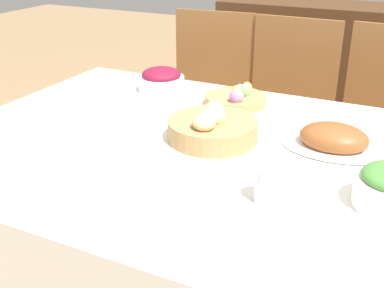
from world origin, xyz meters
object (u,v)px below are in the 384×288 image
Objects in this scene: spoon at (215,224)px; beet_salad_bowl at (161,80)px; drinking_cup at (269,185)px; butter_dish at (92,152)px; sideboard at (309,76)px; dinner_plate at (146,204)px; fork at (95,191)px; ham_platter at (334,140)px; chair_far_center at (283,116)px; chair_far_left at (206,103)px; chair_far_right at (381,132)px; bread_basket at (212,127)px; egg_basket at (236,99)px; knife at (203,221)px.

beet_salad_bowl is at bearing 127.01° from spoon.
drinking_cup is 0.53m from butter_dish.
dinner_plate is at bearing -86.91° from sideboard.
fork is (-0.15, 0.00, -0.00)m from dinner_plate.
sideboard is at bearing 104.70° from ham_platter.
chair_far_center is at bearing 114.39° from ham_platter.
chair_far_right is at bearing -4.80° from chair_far_left.
beet_salad_bowl is at bearing 116.84° from dinner_plate.
bread_basket is 0.44m from fork.
bread_basket is at bearing -43.36° from beet_salad_bowl.
spoon is 1.94× the size of drinking_cup.
bread_basket is 0.52m from beet_salad_bowl.
fork is at bearing -107.86° from chair_far_right.
chair_far_left is 4.32× the size of egg_basket.
chair_far_right is 11.22× the size of drinking_cup.
chair_far_right reaches higher than knife.
drinking_cup reaches higher than egg_basket.
ham_platter is at bearing -19.34° from beet_salad_bowl.
bread_basket is 1.13× the size of dinner_plate.
chair_far_center reaches higher than fork.
beet_salad_bowl is at bearing 106.83° from fork.
egg_basket is 1.23× the size of beet_salad_bowl.
fork is at bearing -159.46° from drinking_cup.
egg_basket is 1.34× the size of knife.
drinking_cup is (0.40, 0.15, 0.04)m from fork.
sideboard is at bearing 88.62° from fork.
egg_basket reaches higher than dinner_plate.
dinner_plate is 1.47× the size of knife.
chair_far_right is 1.04m from bread_basket.
knife is at bearing -0.71° from fork.
egg_basket is 1.34× the size of fork.
knife is (0.30, 0.00, 0.00)m from fork.
spoon is (0.19, -0.42, -0.04)m from bread_basket.
chair_far_center is at bearing 90.94° from bread_basket.
chair_far_left is (-0.86, 0.00, 0.00)m from chair_far_right.
butter_dish is at bearing -135.04° from bread_basket.
egg_basket is (0.06, -1.50, 0.32)m from sideboard.
bread_basket is at bearing 134.53° from drinking_cup.
bread_basket is 1.52× the size of beet_salad_bowl.
spoon is at bearing -53.70° from beet_salad_bowl.
chair_far_center is 1.35m from knife.
egg_basket is 1.77× the size of butter_dish.
ham_platter is 0.71m from butter_dish.
chair_far_center is 11.22× the size of drinking_cup.
beet_salad_bowl is 1.09× the size of spoon.
butter_dish is at bearing 149.44° from dinner_plate.
sideboard is at bearing 97.06° from chair_far_center.
fork is at bearing -82.19° from chair_far_left.
sideboard reaches higher than ham_platter.
knife is 0.19m from drinking_cup.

